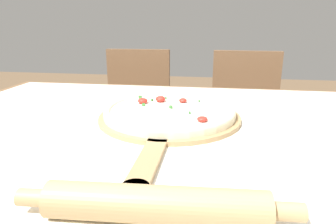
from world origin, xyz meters
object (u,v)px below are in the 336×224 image
object	(u,v)px
rolling_pin	(156,204)
chair_left	(136,114)
chair_right	(244,119)
pizza_peel	(168,119)
pizza	(170,111)

from	to	relation	value
rolling_pin	chair_left	bearing A→B (deg)	105.94
chair_right	pizza_peel	bearing A→B (deg)	-107.24
pizza	chair_right	size ratio (longest dim) A/B	0.43
pizza_peel	rolling_pin	world-z (taller)	rolling_pin
chair_left	chair_right	bearing A→B (deg)	-1.70
pizza_peel	pizza	xyz separation A→B (m)	(-0.00, 0.02, 0.02)
pizza	chair_right	bearing A→B (deg)	70.28
chair_right	pizza	bearing A→B (deg)	-107.69
pizza_peel	chair_right	distance (m)	0.96
pizza	rolling_pin	bearing A→B (deg)	-83.98
rolling_pin	chair_left	world-z (taller)	chair_left
pizza	chair_left	xyz separation A→B (m)	(-0.33, 0.85, -0.29)
pizza_peel	chair_right	size ratio (longest dim) A/B	0.70
rolling_pin	chair_right	world-z (taller)	chair_right
rolling_pin	chair_left	xyz separation A→B (m)	(-0.37, 1.31, -0.29)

